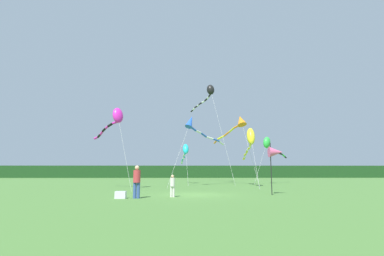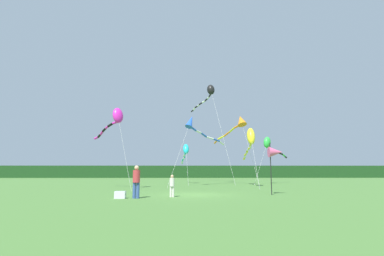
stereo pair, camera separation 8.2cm
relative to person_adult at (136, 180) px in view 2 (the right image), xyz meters
The scene contains 13 objects.
ground_plane 4.27m from the person_adult, 37.15° to the left, with size 120.00×120.00×0.00m, color #477533.
distant_treeline 47.62m from the person_adult, 86.02° to the left, with size 108.00×3.02×2.56m, color #193D19.
person_adult is the anchor object (origin of this frame).
person_child 2.15m from the person_adult, 20.80° to the left, with size 0.29×0.29×1.30m.
cooler_box 1.21m from the person_adult, behind, with size 0.60×0.42×0.40m, color silver.
banner_flag_pole 9.11m from the person_adult, 14.52° to the left, with size 0.90×0.70×3.36m.
kite_black 22.78m from the person_adult, 73.82° to the left, with size 4.57×10.34×12.36m.
kite_orange 18.19m from the person_adult, 60.56° to the left, with size 3.59×9.07×7.63m.
kite_yellow 15.19m from the person_adult, 52.10° to the left, with size 0.82×8.90×5.81m.
kite_green 22.13m from the person_adult, 54.72° to the left, with size 5.75×6.20×5.65m.
kite_blue 14.81m from the person_adult, 74.43° to the left, with size 6.21×8.36×7.26m.
kite_magenta 9.94m from the person_adult, 112.23° to the left, with size 4.61×5.22×6.92m.
kite_cyan 18.94m from the person_adult, 81.82° to the left, with size 1.03×8.75×4.82m.
Camera 2 is at (-0.43, -19.64, 1.57)m, focal length 27.79 mm.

